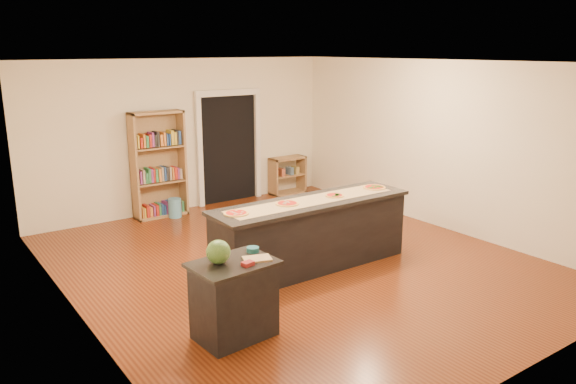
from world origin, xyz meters
TOP-DOWN VIEW (x-y plane):
  - room at (0.00, 0.00)m, footprint 6.00×7.00m
  - doorway at (0.90, 3.46)m, footprint 1.40×0.09m
  - kitchen_island at (0.07, -0.27)m, footprint 2.93×0.79m
  - side_counter at (-1.79, -1.33)m, footprint 0.85×0.62m
  - bookshelf at (-0.65, 3.28)m, footprint 0.95×0.34m
  - low_shelf at (2.19, 3.28)m, footprint 0.77×0.33m
  - waste_bin at (-0.47, 3.07)m, footprint 0.24×0.24m
  - kraft_paper at (0.07, -0.26)m, footprint 2.55×0.47m
  - watermelon at (-1.93, -1.28)m, footprint 0.25×0.25m
  - cutting_board at (-1.55, -1.42)m, footprint 0.33×0.27m
  - package_red at (-1.71, -1.50)m, footprint 0.13×0.11m
  - package_teal at (-1.46, -1.20)m, footprint 0.14×0.14m
  - pizza_a at (-1.10, -0.23)m, footprint 0.31×0.31m
  - pizza_b at (-0.32, -0.23)m, footprint 0.31×0.31m
  - pizza_c at (0.46, -0.28)m, footprint 0.28×0.28m
  - pizza_d at (1.24, -0.25)m, footprint 0.32×0.32m

SIDE VIEW (x-z plane):
  - waste_bin at x=-0.47m, z-range 0.00..0.34m
  - low_shelf at x=2.19m, z-range 0.00..0.77m
  - side_counter at x=-1.79m, z-range 0.00..0.85m
  - kitchen_island at x=0.07m, z-range 0.00..0.97m
  - cutting_board at x=-1.55m, z-range 0.84..0.86m
  - package_red at x=-1.71m, z-range 0.84..0.89m
  - package_teal at x=-1.46m, z-range 0.84..0.89m
  - bookshelf at x=-0.65m, z-range 0.00..1.90m
  - watermelon at x=-1.93m, z-range 0.84..1.09m
  - kraft_paper at x=0.07m, z-range 0.97..0.97m
  - pizza_a at x=-1.10m, z-range 0.97..0.99m
  - pizza_b at x=-0.32m, z-range 0.97..0.99m
  - pizza_c at x=0.46m, z-range 0.97..0.99m
  - pizza_d at x=1.24m, z-range 0.97..0.99m
  - doorway at x=0.90m, z-range 0.10..2.31m
  - room at x=0.00m, z-range 0.00..2.80m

